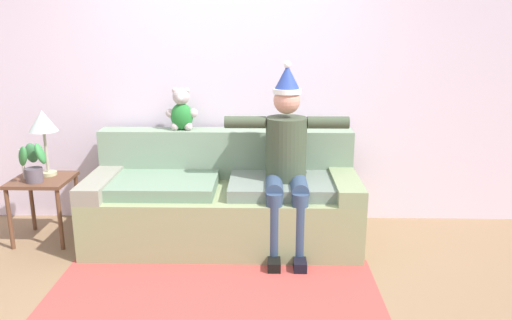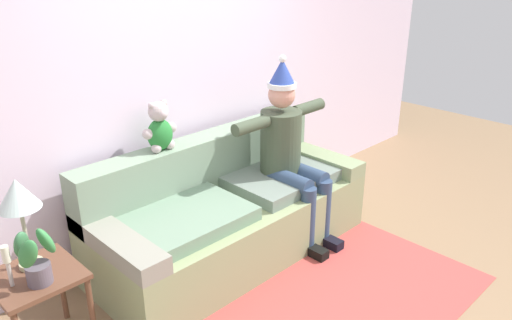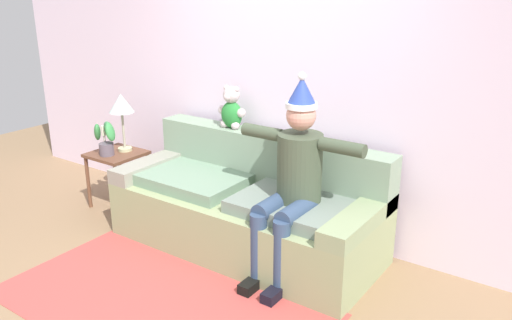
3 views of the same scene
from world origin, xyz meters
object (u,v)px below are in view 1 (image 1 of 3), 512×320
teddy_bear (182,111)px  potted_plant (33,163)px  side_table (43,189)px  table_lamp (43,124)px  candle_tall (23,160)px  couch (224,200)px  person_seated (286,156)px

teddy_bear → potted_plant: size_ratio=1.12×
side_table → table_lamp: bearing=77.5°
teddy_bear → table_lamp: teddy_bear is taller
side_table → candle_tall: (-0.14, -0.02, 0.26)m
couch → teddy_bear: bearing=143.1°
potted_plant → couch: bearing=5.7°
couch → side_table: 1.57m
person_seated → side_table: person_seated is taller
person_seated → table_lamp: 2.09m
couch → candle_tall: 1.74m
candle_tall → side_table: bearing=8.4°
couch → candle_tall: size_ratio=8.83×
table_lamp → potted_plant: (-0.03, -0.19, -0.29)m
person_seated → potted_plant: bearing=179.6°
potted_plant → candle_tall: potted_plant is taller
table_lamp → side_table: bearing=-102.5°
person_seated → teddy_bear: person_seated is taller
potted_plant → teddy_bear: bearing=21.0°
teddy_bear → potted_plant: teddy_bear is taller
teddy_bear → side_table: bearing=-163.0°
potted_plant → candle_tall: size_ratio=1.32×
person_seated → potted_plant: 2.11m
person_seated → teddy_bear: bearing=153.1°
candle_tall → couch: bearing=2.7°
couch → table_lamp: 1.68m
teddy_bear → candle_tall: (-1.30, -0.38, -0.36)m
person_seated → potted_plant: (-2.10, 0.02, -0.07)m
table_lamp → couch: bearing=-1.3°
candle_tall → table_lamp: bearing=36.3°
teddy_bear → table_lamp: bearing=-167.2°
person_seated → table_lamp: (-2.07, 0.21, 0.21)m
couch → candle_tall: couch is taller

